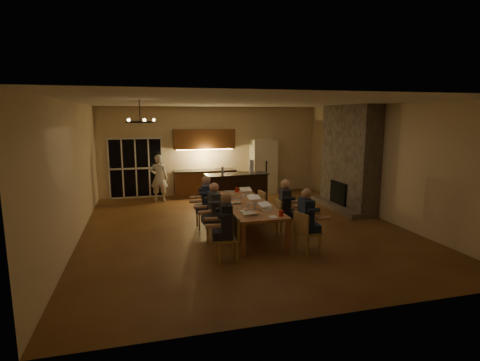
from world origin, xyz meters
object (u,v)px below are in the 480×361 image
standing_person (159,178)px  redcup_near (281,213)px  laptop_a (250,209)px  plate_left (245,211)px  chair_right_mid (286,218)px  laptop_e (229,191)px  chair_right_far (268,207)px  person_left_mid (214,212)px  person_right_mid (285,208)px  laptop_d (255,199)px  bar_island (237,191)px  can_silver (255,207)px  mug_back (226,196)px  bar_blender (251,166)px  person_left_far (207,202)px  bar_bottle (223,170)px  person_right_near (306,220)px  plate_near (267,207)px  mug_front (248,205)px  dining_table (246,218)px  person_left_near (226,226)px  redcup_mid (226,199)px  chandelier (140,122)px  can_right (255,197)px  chair_left_mid (215,222)px  can_cola (228,190)px  redcup_far (237,190)px  plate_far (252,195)px  chair_left_far (205,211)px  chair_right_near (308,232)px  laptop_c (234,199)px  mug_mid (243,196)px  laptop_f (247,190)px  laptop_b (268,206)px

standing_person → redcup_near: bearing=127.2°
laptop_a → plate_left: size_ratio=1.18×
chair_right_mid → laptop_e: laptop_e is taller
chair_right_mid → laptop_a: (-1.08, -0.53, 0.42)m
chair_right_far → laptop_a: bearing=142.6°
person_left_mid → person_right_mid: same height
laptop_d → bar_island: bearing=78.8°
can_silver → mug_back: bearing=105.1°
chair_right_mid → chair_right_far: same height
bar_blender → chair_right_mid: bearing=-88.2°
person_left_mid → person_left_far: size_ratio=1.00×
chair_right_mid → bar_bottle: size_ratio=3.71×
person_right_near → plate_near: size_ratio=5.49×
mug_front → can_silver: size_ratio=0.83×
person_right_near → dining_table: bearing=30.5°
chair_right_mid → person_left_near: size_ratio=0.64×
laptop_e → redcup_mid: 0.75m
standing_person → chandelier: chandelier is taller
can_right → person_left_mid: bearing=-146.2°
redcup_mid → plate_near: bearing=-48.2°
chair_left_mid → can_cola: (0.74, 1.88, 0.37)m
redcup_far → chair_left_mid: bearing=-118.4°
redcup_mid → redcup_far: (0.55, 1.05, 0.00)m
plate_far → mug_back: bearing=-174.8°
chair_left_far → chair_right_near: same height
plate_near → chair_right_mid: bearing=3.7°
can_silver → can_right: same height
chandelier → bar_blender: chandelier is taller
person_left_far → plate_left: size_ratio=5.08×
laptop_c → mug_mid: 0.66m
laptop_f → plate_far: 0.23m
chair_left_mid → can_silver: bearing=85.4°
mug_mid → laptop_f: bearing=60.3°
laptop_e → person_right_near: bearing=116.8°
plate_left → bar_island: bearing=78.9°
person_right_near → person_left_mid: 2.09m
person_right_near → redcup_mid: bearing=35.7°
chair_right_far → person_left_mid: 2.06m
can_cola → can_right: (0.46, -1.10, 0.00)m
laptop_e → plate_left: size_ratio=1.18×
laptop_b → laptop_d: size_ratio=1.00×
standing_person → laptop_a: size_ratio=5.00×
chair_left_mid → laptop_c: laptop_c is taller
chair_left_mid → chair_right_near: 2.15m
laptop_d → mug_back: bearing=118.9°
laptop_d → can_cola: (-0.35, 1.52, -0.05)m
chair_right_mid → mug_front: (-0.93, 0.10, 0.36)m
redcup_far → plate_far: redcup_far is taller
redcup_far → can_right: 1.07m
redcup_far → can_cola: (-0.25, 0.06, 0.00)m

